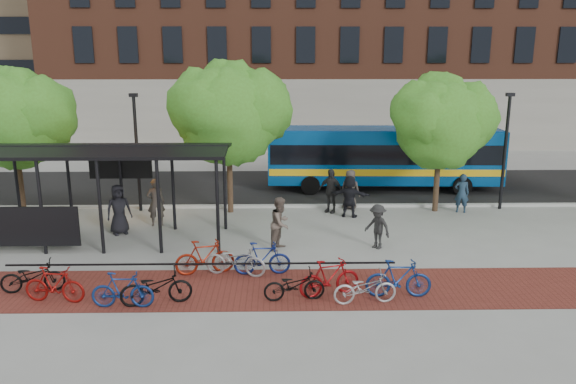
{
  "coord_description": "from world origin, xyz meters",
  "views": [
    {
      "loc": [
        -0.93,
        -20.4,
        6.78
      ],
      "look_at": [
        -0.54,
        0.43,
        1.6
      ],
      "focal_mm": 35.0,
      "sensor_mm": 36.0,
      "label": 1
    }
  ],
  "objects_px": {
    "tree_a": "(15,115)",
    "bike_7": "(262,258)",
    "bike_5": "(205,257)",
    "pedestrian_5": "(350,196)",
    "pedestrian_9": "(377,227)",
    "lamp_post_left": "(137,149)",
    "bike_4": "(156,287)",
    "bike_3": "(122,290)",
    "bike_11": "(399,279)",
    "bike_9": "(329,278)",
    "bike_0": "(33,277)",
    "pedestrian_1": "(156,202)",
    "pedestrian_7": "(462,193)",
    "pedestrian_6": "(350,189)",
    "pedestrian_8": "(281,223)",
    "pedestrian_4": "(331,191)",
    "bus": "(383,154)",
    "bus_shelter": "(77,161)",
    "bike_1": "(54,285)",
    "bike_6": "(235,260)",
    "tree_c": "(442,119)",
    "lamp_post_right": "(505,148)",
    "pedestrian_0": "(119,209)",
    "bike_8": "(294,285)",
    "tree_b": "(231,110)",
    "bike_10": "(365,288)"
  },
  "relations": [
    {
      "from": "tree_a",
      "to": "bike_7",
      "type": "xyz_separation_m",
      "value": [
        10.48,
        -7.23,
        -3.7
      ]
    },
    {
      "from": "bike_9",
      "to": "tree_a",
      "type": "bearing_deg",
      "value": 37.15
    },
    {
      "from": "bike_1",
      "to": "pedestrian_5",
      "type": "bearing_deg",
      "value": -41.01
    },
    {
      "from": "bike_9",
      "to": "pedestrian_4",
      "type": "height_order",
      "value": "pedestrian_4"
    },
    {
      "from": "bike_0",
      "to": "bike_6",
      "type": "relative_size",
      "value": 0.92
    },
    {
      "from": "lamp_post_left",
      "to": "bike_0",
      "type": "xyz_separation_m",
      "value": [
        -1.06,
        -8.67,
        -2.28
      ]
    },
    {
      "from": "bike_5",
      "to": "pedestrian_5",
      "type": "xyz_separation_m",
      "value": [
        5.33,
        6.26,
        0.34
      ]
    },
    {
      "from": "bus_shelter",
      "to": "tree_b",
      "type": "relative_size",
      "value": 1.64
    },
    {
      "from": "tree_c",
      "to": "bike_9",
      "type": "height_order",
      "value": "tree_c"
    },
    {
      "from": "bike_6",
      "to": "tree_b",
      "type": "bearing_deg",
      "value": 18.96
    },
    {
      "from": "bike_9",
      "to": "pedestrian_1",
      "type": "distance_m",
      "value": 9.37
    },
    {
      "from": "tree_b",
      "to": "bike_3",
      "type": "distance_m",
      "value": 10.56
    },
    {
      "from": "bus",
      "to": "bike_3",
      "type": "distance_m",
      "value": 16.71
    },
    {
      "from": "bike_6",
      "to": "pedestrian_5",
      "type": "distance_m",
      "value": 7.75
    },
    {
      "from": "bus_shelter",
      "to": "pedestrian_4",
      "type": "bearing_deg",
      "value": 21.03
    },
    {
      "from": "bike_3",
      "to": "bike_11",
      "type": "distance_m",
      "value": 7.67
    },
    {
      "from": "bus_shelter",
      "to": "pedestrian_4",
      "type": "height_order",
      "value": "bus_shelter"
    },
    {
      "from": "bike_8",
      "to": "bike_1",
      "type": "bearing_deg",
      "value": 84.11
    },
    {
      "from": "bike_11",
      "to": "pedestrian_9",
      "type": "height_order",
      "value": "pedestrian_9"
    },
    {
      "from": "lamp_post_right",
      "to": "pedestrian_1",
      "type": "distance_m",
      "value": 15.09
    },
    {
      "from": "bike_6",
      "to": "pedestrian_4",
      "type": "distance_m",
      "value": 7.99
    },
    {
      "from": "bike_4",
      "to": "bike_9",
      "type": "distance_m",
      "value": 4.85
    },
    {
      "from": "bike_11",
      "to": "tree_a",
      "type": "bearing_deg",
      "value": 59.97
    },
    {
      "from": "pedestrian_1",
      "to": "pedestrian_7",
      "type": "bearing_deg",
      "value": 172.92
    },
    {
      "from": "bike_4",
      "to": "bus",
      "type": "bearing_deg",
      "value": -46.37
    },
    {
      "from": "tree_a",
      "to": "pedestrian_5",
      "type": "xyz_separation_m",
      "value": [
        14.0,
        -0.89,
        -3.34
      ]
    },
    {
      "from": "pedestrian_5",
      "to": "pedestrian_9",
      "type": "height_order",
      "value": "pedestrian_5"
    },
    {
      "from": "lamp_post_right",
      "to": "bike_8",
      "type": "bearing_deg",
      "value": -135.27
    },
    {
      "from": "bike_7",
      "to": "bike_11",
      "type": "distance_m",
      "value": 4.29
    },
    {
      "from": "pedestrian_5",
      "to": "pedestrian_8",
      "type": "bearing_deg",
      "value": 70.61
    },
    {
      "from": "bus_shelter",
      "to": "tree_c",
      "type": "xyz_separation_m",
      "value": [
        14.22,
        3.83,
        1.06
      ]
    },
    {
      "from": "bus",
      "to": "bike_1",
      "type": "xyz_separation_m",
      "value": [
        -11.57,
        -13.24,
        -1.27
      ]
    },
    {
      "from": "lamp_post_left",
      "to": "bike_0",
      "type": "height_order",
      "value": "lamp_post_left"
    },
    {
      "from": "pedestrian_0",
      "to": "pedestrian_6",
      "type": "xyz_separation_m",
      "value": [
        9.3,
        3.4,
        -0.08
      ]
    },
    {
      "from": "bike_5",
      "to": "bike_0",
      "type": "bearing_deg",
      "value": 91.71
    },
    {
      "from": "lamp_post_left",
      "to": "bike_4",
      "type": "relative_size",
      "value": 2.62
    },
    {
      "from": "pedestrian_0",
      "to": "pedestrian_9",
      "type": "height_order",
      "value": "pedestrian_0"
    },
    {
      "from": "pedestrian_8",
      "to": "pedestrian_9",
      "type": "xyz_separation_m",
      "value": [
        3.43,
        0.0,
        -0.14
      ]
    },
    {
      "from": "pedestrian_6",
      "to": "pedestrian_8",
      "type": "relative_size",
      "value": 0.94
    },
    {
      "from": "bus_shelter",
      "to": "bike_1",
      "type": "xyz_separation_m",
      "value": [
        0.98,
        -5.32,
        -2.48
      ]
    },
    {
      "from": "tree_c",
      "to": "pedestrian_7",
      "type": "bearing_deg",
      "value": -16.96
    },
    {
      "from": "pedestrian_4",
      "to": "bus",
      "type": "bearing_deg",
      "value": 87.9
    },
    {
      "from": "bike_9",
      "to": "pedestrian_5",
      "type": "bearing_deg",
      "value": -28.5
    },
    {
      "from": "bike_7",
      "to": "bike_10",
      "type": "relative_size",
      "value": 1.0
    },
    {
      "from": "lamp_post_left",
      "to": "pedestrian_1",
      "type": "bearing_deg",
      "value": -62.06
    },
    {
      "from": "bike_0",
      "to": "bike_7",
      "type": "distance_m",
      "value": 6.74
    },
    {
      "from": "bike_3",
      "to": "pedestrian_5",
      "type": "distance_m",
      "value": 11.3
    },
    {
      "from": "bus_shelter",
      "to": "bike_7",
      "type": "bearing_deg",
      "value": -26.92
    },
    {
      "from": "lamp_post_right",
      "to": "pedestrian_4",
      "type": "relative_size",
      "value": 2.66
    },
    {
      "from": "pedestrian_1",
      "to": "bike_1",
      "type": "bearing_deg",
      "value": 64.87
    }
  ]
}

